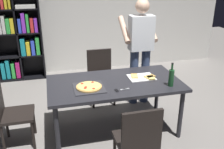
{
  "coord_description": "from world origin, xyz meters",
  "views": [
    {
      "loc": [
        -0.81,
        -3.06,
        2.15
      ],
      "look_at": [
        0.0,
        0.15,
        0.8
      ],
      "focal_mm": 41.16,
      "sensor_mm": 36.0,
      "label": 1
    }
  ],
  "objects": [
    {
      "name": "bookshelf",
      "position": [
        -1.67,
        2.37,
        0.97
      ],
      "size": [
        1.4,
        0.35,
        1.95
      ],
      "color": "black",
      "rests_on": "ground_plane"
    },
    {
      "name": "person_serving_pizza",
      "position": [
        0.62,
        0.74,
        1.0
      ],
      "size": [
        0.55,
        0.54,
        1.75
      ],
      "color": "#38476B",
      "rests_on": "ground_plane"
    },
    {
      "name": "wine_bottle",
      "position": [
        0.68,
        -0.29,
        0.87
      ],
      "size": [
        0.07,
        0.07,
        0.32
      ],
      "color": "#194723",
      "rests_on": "dining_table"
    },
    {
      "name": "chair_left_end",
      "position": [
        -1.38,
        0.0,
        0.51
      ],
      "size": [
        0.42,
        0.42,
        0.9
      ],
      "color": "black",
      "rests_on": "ground_plane"
    },
    {
      "name": "ground_plane",
      "position": [
        0.0,
        0.0,
        0.0
      ],
      "size": [
        12.0,
        12.0,
        0.0
      ],
      "primitive_type": "plane",
      "color": "gray"
    },
    {
      "name": "chair_far_side",
      "position": [
        0.0,
        0.96,
        0.51
      ],
      "size": [
        0.42,
        0.42,
        0.9
      ],
      "color": "black",
      "rests_on": "ground_plane"
    },
    {
      "name": "kitchen_scissors",
      "position": [
        -0.01,
        -0.27,
        0.76
      ],
      "size": [
        0.2,
        0.09,
        0.01
      ],
      "color": "silver",
      "rests_on": "dining_table"
    },
    {
      "name": "chair_near_camera",
      "position": [
        -0.0,
        -0.96,
        0.51
      ],
      "size": [
        0.42,
        0.42,
        0.9
      ],
      "color": "black",
      "rests_on": "ground_plane"
    },
    {
      "name": "pepperoni_pizza_on_tray",
      "position": [
        -0.37,
        -0.11,
        0.77
      ],
      "size": [
        0.39,
        0.39,
        0.04
      ],
      "color": "#2D2D33",
      "rests_on": "dining_table"
    },
    {
      "name": "dining_table",
      "position": [
        0.0,
        0.0,
        0.68
      ],
      "size": [
        1.79,
        0.95,
        0.75
      ],
      "color": "#232328",
      "rests_on": "ground_plane"
    },
    {
      "name": "back_wall",
      "position": [
        0.0,
        2.6,
        1.4
      ],
      "size": [
        6.4,
        0.1,
        2.8
      ],
      "primitive_type": "cube",
      "color": "silver",
      "rests_on": "ground_plane"
    },
    {
      "name": "pizza_slices_on_towel",
      "position": [
        0.42,
        0.05,
        0.76
      ],
      "size": [
        0.37,
        0.28,
        0.03
      ],
      "color": "white",
      "rests_on": "dining_table"
    }
  ]
}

